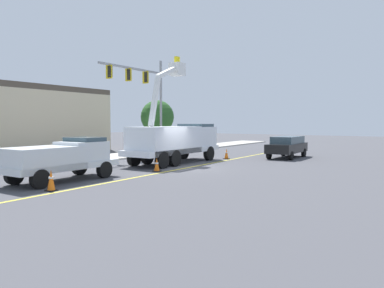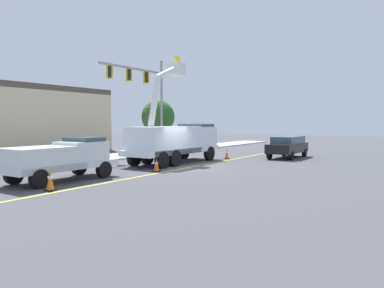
% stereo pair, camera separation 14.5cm
% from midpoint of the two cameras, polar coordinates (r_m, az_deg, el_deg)
% --- Properties ---
extents(ground, '(120.00, 120.00, 0.00)m').
position_cam_midpoint_polar(ground, '(23.10, -0.37, -3.64)').
color(ground, '#47474C').
extents(sidewalk_far_side, '(60.07, 5.10, 0.12)m').
position_cam_midpoint_polar(sidewalk_far_side, '(28.77, -14.88, -2.23)').
color(sidewalk_far_side, '#B2ADA3').
rests_on(sidewalk_far_side, ground).
extents(lane_centre_stripe, '(49.99, 1.41, 0.01)m').
position_cam_midpoint_polar(lane_centre_stripe, '(23.10, -0.37, -3.63)').
color(lane_centre_stripe, yellow).
rests_on(lane_centre_stripe, ground).
extents(utility_bucket_truck, '(8.26, 2.76, 7.50)m').
position_cam_midpoint_polar(utility_bucket_truck, '(25.60, -2.42, 0.70)').
color(utility_bucket_truck, white).
rests_on(utility_bucket_truck, ground).
extents(service_pickup_truck, '(5.65, 2.30, 2.06)m').
position_cam_midpoint_polar(service_pickup_truck, '(18.81, -19.37, -2.03)').
color(service_pickup_truck, silver).
rests_on(service_pickup_truck, ground).
extents(passing_minivan, '(4.85, 2.05, 1.69)m').
position_cam_midpoint_polar(passing_minivan, '(30.20, 14.64, -0.23)').
color(passing_minivan, black).
rests_on(passing_minivan, ground).
extents(traffic_cone_leading, '(0.40, 0.40, 0.88)m').
position_cam_midpoint_polar(traffic_cone_leading, '(16.41, -20.74, -5.24)').
color(traffic_cone_leading, black).
rests_on(traffic_cone_leading, ground).
extents(traffic_cone_mid_front, '(0.40, 0.40, 0.76)m').
position_cam_midpoint_polar(traffic_cone_mid_front, '(21.39, -5.29, -3.21)').
color(traffic_cone_mid_front, black).
rests_on(traffic_cone_mid_front, ground).
extents(traffic_cone_mid_rear, '(0.40, 0.40, 0.80)m').
position_cam_midpoint_polar(traffic_cone_mid_rear, '(28.49, 5.52, -1.52)').
color(traffic_cone_mid_rear, black).
rests_on(traffic_cone_mid_rear, ground).
extents(traffic_signal_mast, '(7.42, 0.67, 8.21)m').
position_cam_midpoint_polar(traffic_signal_mast, '(31.49, -7.19, 8.50)').
color(traffic_signal_mast, gray).
rests_on(traffic_signal_mast, ground).
extents(street_tree_right, '(3.14, 3.14, 4.88)m').
position_cam_midpoint_polar(street_tree_right, '(35.22, -5.11, 4.15)').
color(street_tree_right, brown).
rests_on(street_tree_right, ground).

